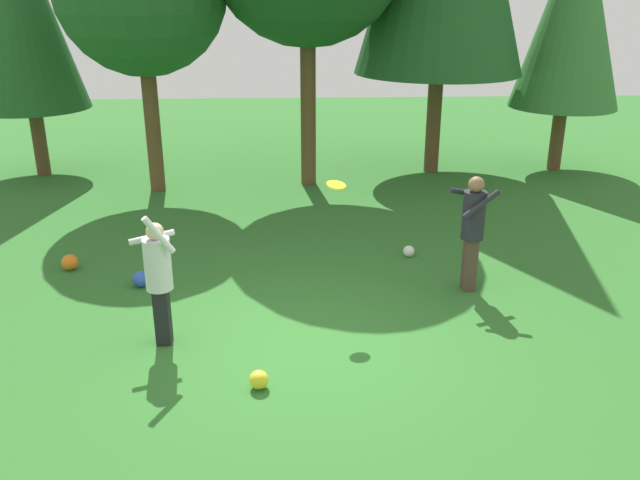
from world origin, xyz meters
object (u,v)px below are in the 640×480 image
at_px(ball_orange, 70,262).
at_px(tree_far_right, 574,9).
at_px(frisbee, 336,185).
at_px(tree_far_left, 19,5).
at_px(person_thrower, 159,273).
at_px(ball_blue, 141,279).
at_px(ball_white, 409,251).
at_px(ball_yellow, 259,380).
at_px(person_catcher, 473,224).

relative_size(ball_orange, tree_far_right, 0.04).
distance_m(frisbee, tree_far_left, 10.22).
bearing_deg(person_thrower, ball_orange, 104.15).
bearing_deg(ball_blue, ball_white, 13.45).
bearing_deg(ball_yellow, tree_far_left, 120.61).
bearing_deg(person_thrower, tree_far_right, 21.03).
relative_size(ball_blue, tree_far_right, 0.04).
height_order(ball_yellow, tree_far_right, tree_far_right).
distance_m(ball_blue, ball_orange, 1.47).
bearing_deg(frisbee, ball_white, 51.80).
distance_m(ball_orange, tree_far_right, 12.39).
distance_m(ball_white, tree_far_right, 8.15).
xyz_separation_m(frisbee, ball_white, (1.38, 1.75, -1.70)).
bearing_deg(ball_orange, person_thrower, -51.55).
xyz_separation_m(person_thrower, ball_white, (3.67, 2.79, -0.89)).
distance_m(person_thrower, ball_orange, 3.26).
bearing_deg(ball_blue, ball_orange, 151.03).
relative_size(ball_blue, tree_far_left, 0.04).
height_order(ball_white, ball_orange, ball_orange).
relative_size(person_catcher, ball_blue, 7.21).
bearing_deg(person_thrower, ball_blue, 86.55).
relative_size(person_catcher, tree_far_right, 0.29).
bearing_deg(ball_blue, frisbee, -13.54).
xyz_separation_m(ball_yellow, tree_far_right, (7.01, 9.49, 3.71)).
relative_size(ball_white, ball_yellow, 0.87).
height_order(person_catcher, ball_yellow, person_catcher).
height_order(person_thrower, ball_white, person_thrower).
relative_size(person_thrower, ball_orange, 6.98).
xyz_separation_m(person_thrower, tree_far_right, (8.28, 8.38, 2.84)).
distance_m(person_thrower, tree_far_left, 9.98).
bearing_deg(ball_orange, ball_white, 3.29).
relative_size(frisbee, ball_yellow, 1.70).
bearing_deg(tree_far_left, ball_white, -35.16).
relative_size(frisbee, ball_orange, 1.46).
bearing_deg(ball_blue, person_thrower, -69.16).
relative_size(person_catcher, frisbee, 4.68).
height_order(ball_white, tree_far_left, tree_far_left).
height_order(person_catcher, ball_blue, person_catcher).
relative_size(person_thrower, tree_far_right, 0.30).
distance_m(frisbee, ball_white, 2.80).
bearing_deg(frisbee, tree_far_right, 50.79).
height_order(frisbee, ball_white, frisbee).
height_order(frisbee, ball_blue, frisbee).
bearing_deg(ball_blue, tree_far_right, 36.53).
distance_m(person_thrower, tree_far_right, 12.12).
height_order(ball_white, ball_yellow, ball_yellow).
relative_size(ball_white, ball_orange, 0.75).
xyz_separation_m(person_catcher, ball_blue, (-5.02, 0.31, -0.94)).
bearing_deg(ball_yellow, person_thrower, 138.82).
relative_size(person_catcher, ball_orange, 6.82).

